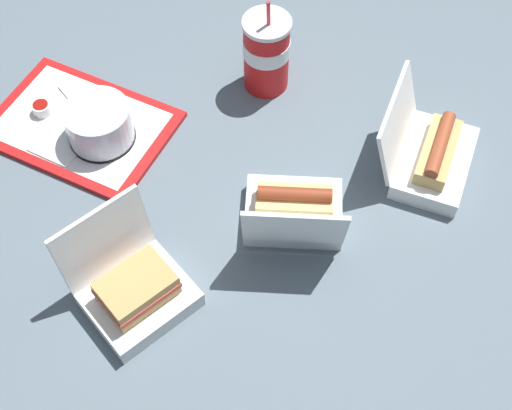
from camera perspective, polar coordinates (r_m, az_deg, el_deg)
ground_plane at (r=1.38m, az=-1.76°, el=-1.42°), size 3.20×3.20×0.00m
food_tray at (r=1.56m, az=-13.86°, el=6.14°), size 0.39×0.29×0.01m
cake_container at (r=1.49m, az=-12.42°, el=6.27°), size 0.14×0.14×0.09m
ketchup_cup at (r=1.59m, az=-16.79°, el=7.44°), size 0.04×0.04×0.02m
napkin_stack at (r=1.53m, az=-15.36°, el=4.91°), size 0.11×0.11×0.00m
plastic_fork at (r=1.60m, az=-14.46°, el=8.12°), size 0.11×0.05×0.00m
clamshell_hotdog_back at (r=1.35m, az=3.03°, el=-0.46°), size 0.25×0.25×0.18m
clamshell_sandwich_left at (r=1.27m, az=-9.65°, el=-6.68°), size 0.23×0.23×0.19m
clamshell_hotdog_right at (r=1.46m, az=13.80°, el=3.93°), size 0.21×0.24×0.17m
soda_cup_corner at (r=1.54m, az=0.84°, el=12.12°), size 0.10×0.10×0.24m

